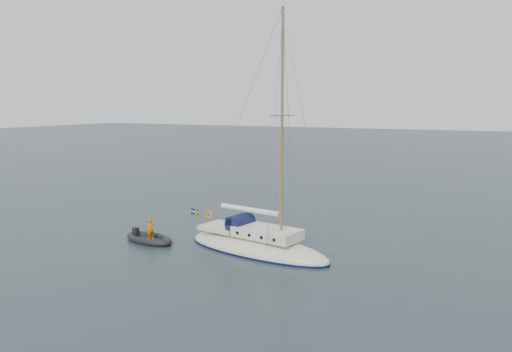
% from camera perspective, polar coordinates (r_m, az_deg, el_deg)
% --- Properties ---
extents(ground, '(300.00, 300.00, 0.00)m').
position_cam_1_polar(ground, '(31.75, 2.35, -7.74)').
color(ground, black).
rests_on(ground, ground).
extents(sailboat, '(10.24, 3.07, 14.59)m').
position_cam_1_polar(sailboat, '(29.79, 0.10, -6.61)').
color(sailboat, beige).
rests_on(sailboat, ground).
extents(dinghy, '(2.79, 1.26, 0.40)m').
position_cam_1_polar(dinghy, '(33.66, -0.59, -6.50)').
color(dinghy, '#4A4B4F').
rests_on(dinghy, ground).
extents(rib, '(3.80, 1.73, 1.51)m').
position_cam_1_polar(rib, '(32.84, -12.14, -6.96)').
color(rib, black).
rests_on(rib, ground).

